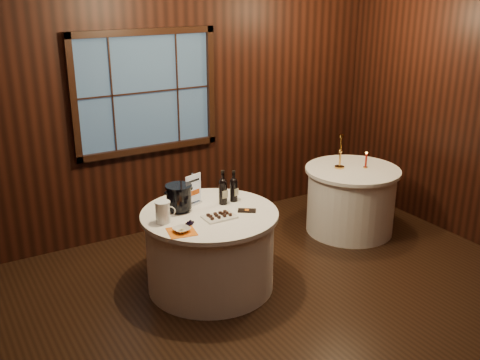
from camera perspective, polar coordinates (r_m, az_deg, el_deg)
ground at (r=4.82m, az=2.79°, el=-15.82°), size 6.00×6.00×0.00m
back_wall at (r=6.27m, az=-9.60°, el=7.88°), size 6.00×0.10×3.00m
main_table at (r=5.36m, az=-3.04°, el=-7.06°), size 1.28×1.28×0.77m
side_table at (r=6.64m, az=11.18°, el=-1.98°), size 1.08×1.08×0.77m
sign_stand at (r=5.36m, az=-4.80°, el=-1.40°), size 0.18×0.14×0.31m
port_bottle_left at (r=5.34m, az=-1.74°, el=-0.97°), size 0.08×0.08×0.34m
port_bottle_right at (r=5.41m, az=-0.64°, el=-0.81°), size 0.07×0.08×0.31m
ice_bucket at (r=5.21m, az=-6.22°, el=-1.76°), size 0.25×0.25×0.25m
chocolate_plate at (r=5.07m, az=-2.11°, el=-3.68°), size 0.29×0.20×0.04m
chocolate_box at (r=5.22m, az=0.71°, el=-3.12°), size 0.18×0.16×0.01m
grape_bunch at (r=4.94m, az=-5.02°, el=-4.42°), size 0.15×0.09×0.03m
glass_pitcher at (r=4.99m, az=-7.83°, el=-3.23°), size 0.18×0.14×0.20m
orange_napkin at (r=4.83m, az=-5.95°, el=-5.25°), size 0.27×0.27×0.00m
cracker_bowl at (r=4.82m, az=-5.96°, el=-5.04°), size 0.17×0.17×0.04m
brass_candlestick at (r=6.47m, az=10.14°, el=2.42°), size 0.11×0.11×0.39m
red_candle at (r=6.55m, az=12.67°, el=1.84°), size 0.05×0.05×0.19m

